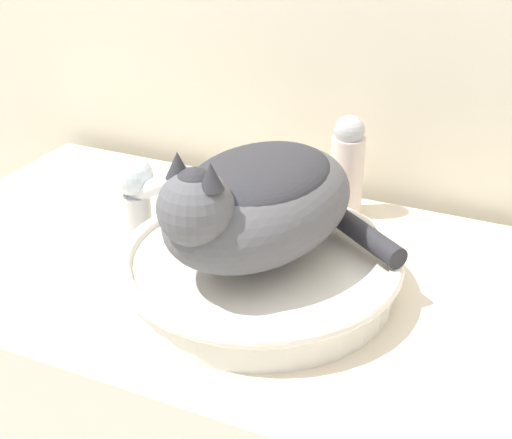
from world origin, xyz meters
TOP-DOWN VIEW (x-y plane):
  - sink_basin at (0.01, 0.24)m, footprint 0.36×0.36m
  - cat at (0.01, 0.23)m, footprint 0.30×0.32m
  - faucet at (-0.19, 0.28)m, footprint 0.13×0.06m
  - deodorant_stick at (0.05, 0.48)m, footprint 0.05×0.05m

SIDE VIEW (x-z plane):
  - sink_basin at x=0.01m, z-range 0.84..0.89m
  - faucet at x=-0.19m, z-range 0.84..0.98m
  - deodorant_stick at x=0.05m, z-range 0.83..0.99m
  - cat at x=0.01m, z-range 0.88..1.05m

